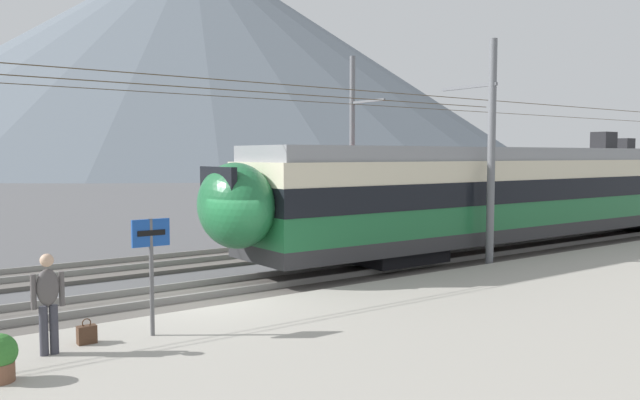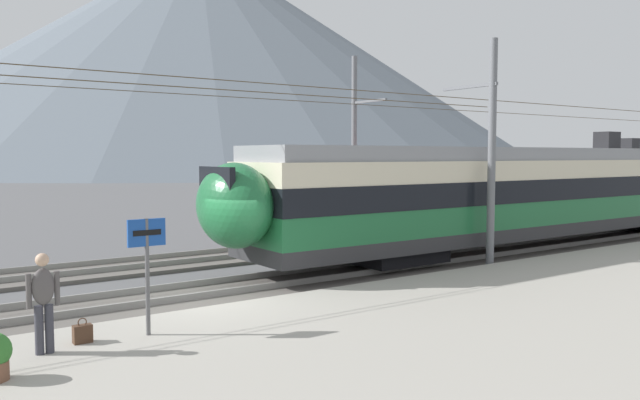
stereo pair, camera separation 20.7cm
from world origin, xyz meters
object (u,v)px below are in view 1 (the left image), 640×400
Objects in this scene: catenary_mast_mid at (487,149)px; platform_sign at (151,250)px; train_near_platform at (537,191)px; catenary_mast_far_side at (354,143)px; passenger_walking at (48,298)px; handbag_beside_passenger at (87,334)px; train_far_track at (576,180)px.

catenary_mast_mid is 23.23× the size of platform_sign.
catenary_mast_far_side is at bearing 118.14° from train_near_platform.
train_near_platform reaches higher than passenger_walking.
handbag_beside_passenger is at bearing -172.67° from catenary_mast_mid.
platform_sign is (-11.47, -1.81, -1.92)m from catenary_mast_mid.
passenger_walking reaches higher than handbag_beside_passenger.
handbag_beside_passenger is (-27.95, -8.23, -1.78)m from train_far_track.
catenary_mast_mid reaches higher than passenger_walking.
catenary_mast_far_side is at bearing 172.72° from train_far_track.
catenary_mast_mid is 11.77m from platform_sign.
platform_sign is (-16.53, -3.54, -0.36)m from train_near_platform.
handbag_beside_passenger is (0.68, 0.26, -0.78)m from passenger_walking.
catenary_mast_far_side is at bearing 79.83° from catenary_mast_mid.
platform_sign is 1.81m from handbag_beside_passenger.
platform_sign is (-12.97, -10.19, -2.22)m from catenary_mast_far_side.
catenary_mast_far_side is (-3.56, 6.65, 1.86)m from train_near_platform.
handbag_beside_passenger is (-17.65, -3.35, -1.78)m from train_near_platform.
catenary_mast_mid is at bearing 7.33° from handbag_beside_passenger.
train_far_track is 16.79m from catenary_mast_mid.
train_far_track reaches higher than platform_sign.
catenary_mast_mid is 13.13m from handbag_beside_passenger.
train_near_platform is 5.57m from catenary_mast_mid.
passenger_walking is at bearing -145.22° from catenary_mast_far_side.
train_near_platform reaches higher than handbag_beside_passenger.
passenger_walking is 1.07m from handbag_beside_passenger.
train_far_track is 29.88m from passenger_walking.
train_far_track is at bearing 16.41° from handbag_beside_passenger.
handbag_beside_passenger is at bearing -169.25° from train_near_platform.
catenary_mast_far_side is (1.50, 8.38, 0.30)m from catenary_mast_mid.
passenger_walking is (-14.78, -10.26, -2.86)m from catenary_mast_far_side.
train_near_platform is 18.06m from handbag_beside_passenger.
handbag_beside_passenger is at bearing -144.65° from catenary_mast_far_side.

